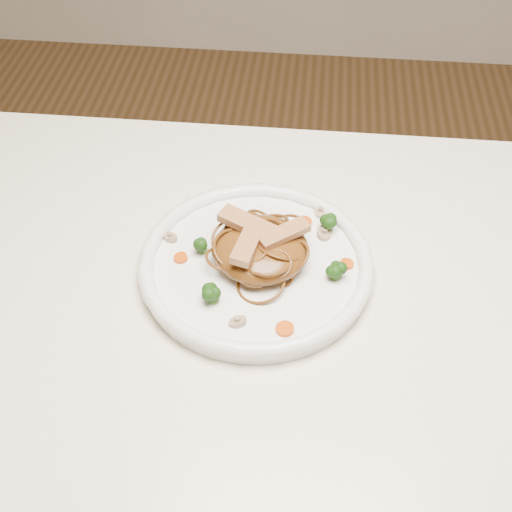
# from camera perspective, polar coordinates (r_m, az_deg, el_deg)

# --- Properties ---
(table) EXTENTS (1.20, 0.80, 0.75)m
(table) POSITION_cam_1_polar(r_m,az_deg,el_deg) (0.89, 4.97, -9.80)
(table) COLOR #F4E8CF
(table) RESTS_ON ground
(plate) EXTENTS (0.36, 0.36, 0.02)m
(plate) POSITION_cam_1_polar(r_m,az_deg,el_deg) (0.86, -0.00, -1.02)
(plate) COLOR white
(plate) RESTS_ON table
(noodle_mound) EXTENTS (0.15, 0.15, 0.04)m
(noodle_mound) POSITION_cam_1_polar(r_m,az_deg,el_deg) (0.85, 0.39, 0.63)
(noodle_mound) COLOR #5D3A11
(noodle_mound) RESTS_ON plate
(chicken_a) EXTENTS (0.07, 0.06, 0.01)m
(chicken_a) POSITION_cam_1_polar(r_m,az_deg,el_deg) (0.83, 2.38, 1.94)
(chicken_a) COLOR tan
(chicken_a) RESTS_ON noodle_mound
(chicken_b) EXTENTS (0.08, 0.06, 0.01)m
(chicken_b) POSITION_cam_1_polar(r_m,az_deg,el_deg) (0.84, -0.68, 2.75)
(chicken_b) COLOR tan
(chicken_b) RESTS_ON noodle_mound
(chicken_c) EXTENTS (0.04, 0.08, 0.01)m
(chicken_c) POSITION_cam_1_polar(r_m,az_deg,el_deg) (0.82, -0.67, 1.12)
(chicken_c) COLOR tan
(chicken_c) RESTS_ON noodle_mound
(broccoli_0) EXTENTS (0.03, 0.03, 0.03)m
(broccoli_0) POSITION_cam_1_polar(r_m,az_deg,el_deg) (0.89, 6.14, 2.93)
(broccoli_0) COLOR #1D440E
(broccoli_0) RESTS_ON plate
(broccoli_1) EXTENTS (0.03, 0.03, 0.03)m
(broccoli_1) POSITION_cam_1_polar(r_m,az_deg,el_deg) (0.86, -4.58, 1.08)
(broccoli_1) COLOR #1D440E
(broccoli_1) RESTS_ON plate
(broccoli_2) EXTENTS (0.03, 0.03, 0.03)m
(broccoli_2) POSITION_cam_1_polar(r_m,az_deg,el_deg) (0.80, -3.67, -3.12)
(broccoli_2) COLOR #1D440E
(broccoli_2) RESTS_ON plate
(broccoli_3) EXTENTS (0.03, 0.03, 0.03)m
(broccoli_3) POSITION_cam_1_polar(r_m,az_deg,el_deg) (0.83, 6.83, -1.21)
(broccoli_3) COLOR #1D440E
(broccoli_3) RESTS_ON plate
(carrot_0) EXTENTS (0.02, 0.02, 0.00)m
(carrot_0) POSITION_cam_1_polar(r_m,az_deg,el_deg) (0.91, 4.12, 2.92)
(carrot_0) COLOR #C14107
(carrot_0) RESTS_ON plate
(carrot_1) EXTENTS (0.02, 0.02, 0.00)m
(carrot_1) POSITION_cam_1_polar(r_m,az_deg,el_deg) (0.86, -6.42, -0.16)
(carrot_1) COLOR #C14107
(carrot_1) RESTS_ON plate
(carrot_2) EXTENTS (0.02, 0.02, 0.00)m
(carrot_2) POSITION_cam_1_polar(r_m,az_deg,el_deg) (0.86, 7.73, -0.67)
(carrot_2) COLOR #C14107
(carrot_2) RESTS_ON plate
(carrot_3) EXTENTS (0.02, 0.02, 0.00)m
(carrot_3) POSITION_cam_1_polar(r_m,az_deg,el_deg) (0.91, -1.89, 2.99)
(carrot_3) COLOR #C14107
(carrot_3) RESTS_ON plate
(carrot_4) EXTENTS (0.03, 0.03, 0.00)m
(carrot_4) POSITION_cam_1_polar(r_m,az_deg,el_deg) (0.78, 2.46, -6.21)
(carrot_4) COLOR #C14107
(carrot_4) RESTS_ON plate
(mushroom_0) EXTENTS (0.03, 0.03, 0.01)m
(mushroom_0) POSITION_cam_1_polar(r_m,az_deg,el_deg) (0.79, -1.58, -5.61)
(mushroom_0) COLOR tan
(mushroom_0) RESTS_ON plate
(mushroom_1) EXTENTS (0.03, 0.03, 0.01)m
(mushroom_1) POSITION_cam_1_polar(r_m,az_deg,el_deg) (0.89, 5.81, 1.95)
(mushroom_1) COLOR tan
(mushroom_1) RESTS_ON plate
(mushroom_2) EXTENTS (0.03, 0.03, 0.01)m
(mushroom_2) POSITION_cam_1_polar(r_m,az_deg,el_deg) (0.89, -7.30, 1.57)
(mushroom_2) COLOR tan
(mushroom_2) RESTS_ON plate
(mushroom_3) EXTENTS (0.03, 0.03, 0.01)m
(mushroom_3) POSITION_cam_1_polar(r_m,az_deg,el_deg) (0.93, 5.53, 3.77)
(mushroom_3) COLOR tan
(mushroom_3) RESTS_ON plate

